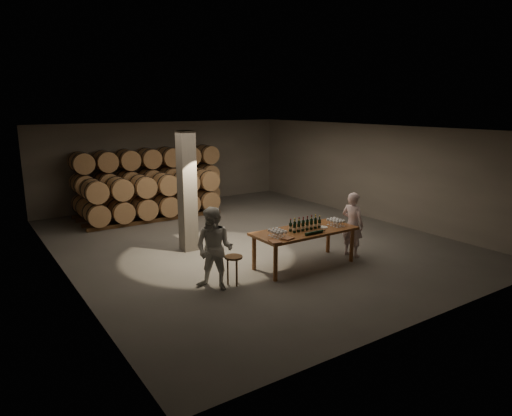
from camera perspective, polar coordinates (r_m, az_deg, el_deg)
room at (r=12.19m, az=-8.60°, el=2.03°), size 12.00×12.00×12.00m
tasting_table at (r=11.09m, az=6.09°, el=-3.26°), size 2.60×1.10×0.90m
barrel_stack_back at (r=17.13m, az=-13.19°, el=3.58°), size 5.48×0.95×2.31m
barrel_stack_front at (r=15.77m, az=-12.63°, el=1.46°), size 4.70×0.95×1.57m
bottle_cluster at (r=11.06m, az=6.17°, el=-2.15°), size 0.86×0.23×0.31m
lying_bottles at (r=10.73m, az=7.30°, el=-3.07°), size 0.59×0.07×0.07m
glass_cluster_left at (r=10.44m, az=2.69°, el=-2.94°), size 0.30×0.41×0.17m
glass_cluster_right at (r=11.54m, az=9.96°, el=-1.56°), size 0.30×0.41×0.17m
plate at (r=11.34m, az=8.34°, el=-2.38°), size 0.25×0.25×0.01m
notebook_near at (r=10.29m, az=3.95°, el=-3.81°), size 0.29×0.26×0.03m
notebook_corner at (r=10.05m, az=2.40°, el=-4.21°), size 0.27×0.31×0.02m
pen at (r=10.31m, az=4.53°, el=-3.84°), size 0.15×0.03×0.01m
stool at (r=9.97m, az=-2.82°, el=-6.67°), size 0.39×0.39×0.65m
person_man at (r=12.00m, az=11.97°, el=-2.01°), size 0.53×0.69×1.68m
person_woman at (r=9.67m, az=-5.23°, el=-5.09°), size 1.06×1.10×1.78m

